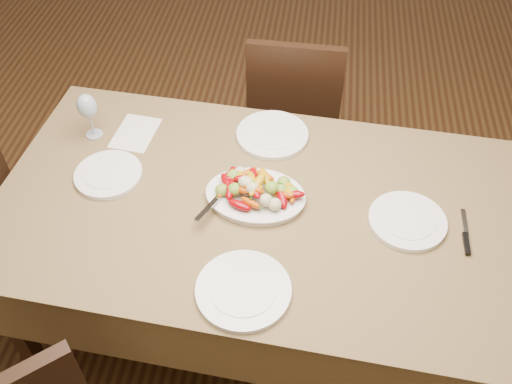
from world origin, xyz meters
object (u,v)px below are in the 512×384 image
object	(u,v)px
serving_platter	(256,197)
plate_far	(272,135)
plate_right	(407,221)
dining_table	(256,268)
plate_left	(108,175)
wine_glass	(89,115)
chair_far	(296,108)
plate_near	(243,290)

from	to	relation	value
serving_platter	plate_far	size ratio (longest dim) A/B	1.20
serving_platter	plate_right	world-z (taller)	serving_platter
dining_table	plate_right	size ratio (longest dim) A/B	7.01
plate_far	plate_left	bearing A→B (deg)	-152.60
plate_left	wine_glass	xyz separation A→B (m)	(-0.13, 0.22, 0.09)
dining_table	plate_left	world-z (taller)	plate_left
plate_left	wine_glass	distance (m)	0.27
chair_far	wine_glass	world-z (taller)	wine_glass
dining_table	wine_glass	xyz separation A→B (m)	(-0.68, 0.28, 0.48)
serving_platter	wine_glass	bearing A→B (deg)	158.73
chair_far	wine_glass	bearing A→B (deg)	40.96
plate_right	wine_glass	world-z (taller)	wine_glass
serving_platter	wine_glass	xyz separation A→B (m)	(-0.67, 0.26, 0.09)
wine_glass	dining_table	bearing A→B (deg)	-22.66
wine_glass	plate_near	bearing A→B (deg)	-43.32
dining_table	serving_platter	world-z (taller)	serving_platter
dining_table	plate_near	world-z (taller)	plate_near
plate_left	plate_right	xyz separation A→B (m)	(1.07, -0.09, 0.00)
plate_near	chair_far	bearing A→B (deg)	86.75
serving_platter	plate_far	bearing A→B (deg)	86.29
plate_far	dining_table	bearing A→B (deg)	-92.80
plate_far	plate_near	distance (m)	0.73
serving_platter	plate_right	size ratio (longest dim) A/B	1.29
chair_far	plate_far	distance (m)	0.62
plate_right	wine_glass	xyz separation A→B (m)	(-1.20, 0.30, 0.09)
dining_table	plate_left	distance (m)	0.68
dining_table	plate_near	distance (m)	0.53
chair_far	plate_right	distance (m)	1.07
chair_far	plate_far	world-z (taller)	chair_far
chair_far	plate_right	size ratio (longest dim) A/B	3.62
serving_platter	wine_glass	world-z (taller)	wine_glass
plate_right	plate_far	world-z (taller)	same
dining_table	plate_left	xyz separation A→B (m)	(-0.55, 0.07, 0.39)
chair_far	serving_platter	distance (m)	0.94
chair_far	plate_near	distance (m)	1.31
plate_left	plate_far	size ratio (longest dim) A/B	0.87
dining_table	serving_platter	distance (m)	0.39
wine_glass	plate_left	bearing A→B (deg)	-59.88
wine_glass	plate_right	bearing A→B (deg)	-14.15
chair_far	plate_near	bearing A→B (deg)	88.09
serving_platter	plate_left	distance (m)	0.55
plate_left	plate_right	bearing A→B (deg)	-4.58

